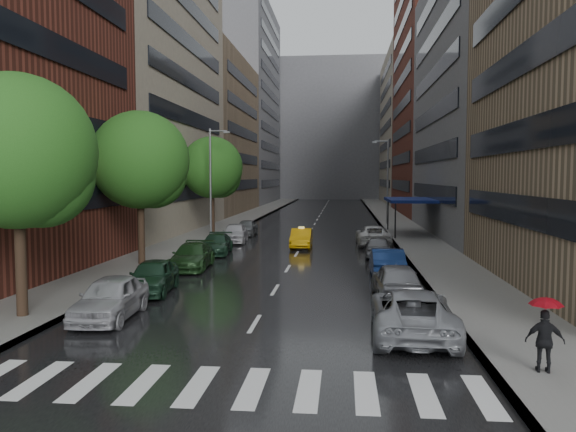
# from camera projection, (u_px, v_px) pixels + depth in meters

# --- Properties ---
(ground) EXTENTS (220.00, 220.00, 0.00)m
(ground) POSITION_uv_depth(u_px,v_px,m) (233.00, 360.00, 16.03)
(ground) COLOR gray
(ground) RESTS_ON ground
(road) EXTENTS (14.00, 140.00, 0.01)m
(road) POSITION_uv_depth(u_px,v_px,m) (316.00, 221.00, 65.66)
(road) COLOR black
(road) RESTS_ON ground
(sidewalk_left) EXTENTS (4.00, 140.00, 0.15)m
(sidewalk_left) POSITION_uv_depth(u_px,v_px,m) (241.00, 220.00, 66.54)
(sidewalk_left) COLOR gray
(sidewalk_left) RESTS_ON ground
(sidewalk_right) EXTENTS (4.00, 140.00, 0.15)m
(sidewalk_right) POSITION_uv_depth(u_px,v_px,m) (394.00, 221.00, 64.77)
(sidewalk_right) COLOR gray
(sidewalk_right) RESTS_ON ground
(crosswalk) EXTENTS (13.15, 2.80, 0.01)m
(crosswalk) POSITION_uv_depth(u_px,v_px,m) (225.00, 386.00, 14.02)
(crosswalk) COLOR silver
(crosswalk) RESTS_ON ground
(buildings_left) EXTENTS (8.00, 108.00, 38.00)m
(buildings_left) POSITION_uv_depth(u_px,v_px,m) (207.00, 95.00, 74.72)
(buildings_left) COLOR maroon
(buildings_left) RESTS_ON ground
(buildings_right) EXTENTS (8.05, 109.10, 36.00)m
(buildings_right) POSITION_uv_depth(u_px,v_px,m) (440.00, 97.00, 69.77)
(buildings_right) COLOR #937A5B
(buildings_right) RESTS_ON ground
(building_far) EXTENTS (40.00, 14.00, 32.00)m
(building_far) POSITION_uv_depth(u_px,v_px,m) (330.00, 130.00, 132.02)
(building_far) COLOR slate
(building_far) RESTS_ON ground
(tree_near) EXTENTS (5.62, 5.62, 8.96)m
(tree_near) POSITION_uv_depth(u_px,v_px,m) (17.00, 152.00, 20.20)
(tree_near) COLOR #382619
(tree_near) RESTS_ON ground
(tree_mid) EXTENTS (5.66, 5.66, 9.02)m
(tree_mid) POSITION_uv_depth(u_px,v_px,m) (140.00, 160.00, 32.40)
(tree_mid) COLOR #382619
(tree_mid) RESTS_ON ground
(tree_far) EXTENTS (5.52, 5.52, 8.80)m
(tree_far) POSITION_uv_depth(u_px,v_px,m) (212.00, 168.00, 50.15)
(tree_far) COLOR #382619
(tree_far) RESTS_ON ground
(taxi) EXTENTS (1.53, 4.26, 1.40)m
(taxi) POSITION_uv_depth(u_px,v_px,m) (301.00, 238.00, 41.28)
(taxi) COLOR #DD9C0B
(taxi) RESTS_ON ground
(parked_cars_left) EXTENTS (2.28, 33.74, 1.58)m
(parked_cars_left) POSITION_uv_depth(u_px,v_px,m) (203.00, 250.00, 34.16)
(parked_cars_left) COLOR #A3A3A8
(parked_cars_left) RESTS_ON ground
(parked_cars_right) EXTENTS (2.83, 30.04, 1.60)m
(parked_cars_right) POSITION_uv_depth(u_px,v_px,m) (387.00, 262.00, 29.37)
(parked_cars_right) COLOR gray
(parked_cars_right) RESTS_ON ground
(ped_red_umbrella) EXTENTS (1.03, 0.82, 2.01)m
(ped_red_umbrella) POSITION_uv_depth(u_px,v_px,m) (545.00, 328.00, 14.56)
(ped_red_umbrella) COLOR black
(ped_red_umbrella) RESTS_ON sidewalk_right
(street_lamp_left) EXTENTS (1.74, 0.22, 9.00)m
(street_lamp_left) POSITION_uv_depth(u_px,v_px,m) (211.00, 181.00, 46.21)
(street_lamp_left) COLOR gray
(street_lamp_left) RESTS_ON sidewalk_left
(street_lamp_right) EXTENTS (1.74, 0.22, 9.00)m
(street_lamp_right) POSITION_uv_depth(u_px,v_px,m) (387.00, 180.00, 59.59)
(street_lamp_right) COLOR gray
(street_lamp_right) RESTS_ON sidewalk_right
(awning) EXTENTS (4.00, 8.00, 3.12)m
(awning) POSITION_uv_depth(u_px,v_px,m) (410.00, 200.00, 49.67)
(awning) COLOR navy
(awning) RESTS_ON sidewalk_right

